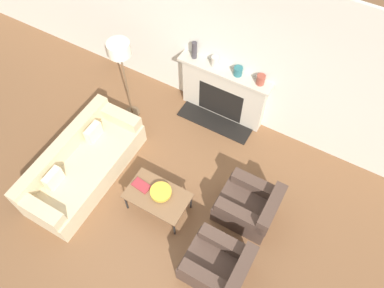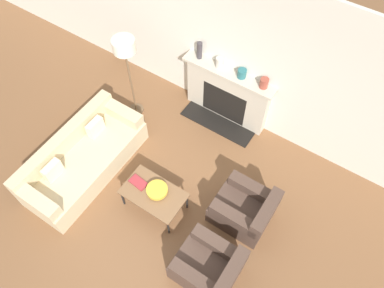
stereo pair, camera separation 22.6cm
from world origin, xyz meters
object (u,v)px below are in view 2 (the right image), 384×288
at_px(mantel_vase_right, 264,83).
at_px(couch, 83,159).
at_px(armchair_near, 209,268).
at_px(book, 138,182).
at_px(fireplace, 227,95).
at_px(mantel_vase_center_left, 219,62).
at_px(armchair_far, 245,210).
at_px(mantel_vase_center_right, 242,73).
at_px(bowl, 157,190).
at_px(mantel_vase_left, 200,50).
at_px(coffee_table, 154,194).
at_px(floor_lamp, 125,52).

bearing_deg(mantel_vase_right, couch, -130.73).
relative_size(armchair_near, book, 2.94).
xyz_separation_m(fireplace, book, (-0.28, -2.23, -0.09)).
xyz_separation_m(couch, mantel_vase_center_left, (1.19, 2.34, 0.94)).
xyz_separation_m(armchair_far, mantel_vase_center_right, (-1.09, 1.66, 0.92)).
distance_m(couch, mantel_vase_center_left, 2.79).
bearing_deg(bowl, mantel_vase_left, 106.54).
xyz_separation_m(fireplace, armchair_near, (1.31, -2.69, -0.26)).
relative_size(couch, mantel_vase_center_right, 14.34).
relative_size(fireplace, mantel_vase_center_left, 8.87).
xyz_separation_m(armchair_near, mantel_vase_center_right, (-1.09, 2.70, 0.92)).
bearing_deg(coffee_table, mantel_vase_left, 105.36).
relative_size(fireplace, armchair_far, 1.91).
distance_m(armchair_far, floor_lamp, 3.13).
height_order(armchair_near, mantel_vase_center_left, mantel_vase_center_left).
bearing_deg(fireplace, couch, -120.96).
relative_size(coffee_table, mantel_vase_right, 5.62).
bearing_deg(armchair_near, mantel_vase_center_right, -158.00).
height_order(fireplace, armchair_near, fireplace).
xyz_separation_m(couch, armchair_near, (2.71, -0.36, -0.00)).
height_order(fireplace, mantel_vase_center_left, mantel_vase_center_left).
height_order(mantel_vase_left, mantel_vase_right, mantel_vase_left).
relative_size(coffee_table, book, 3.22).
height_order(armchair_far, mantel_vase_center_right, mantel_vase_center_right).
relative_size(fireplace, armchair_near, 1.91).
distance_m(floor_lamp, mantel_vase_left, 1.23).
bearing_deg(book, bowl, 12.49).
distance_m(couch, mantel_vase_center_right, 2.99).
bearing_deg(mantel_vase_center_right, mantel_vase_left, 180.00).
xyz_separation_m(bowl, mantel_vase_center_left, (-0.26, 2.20, 0.72)).
height_order(couch, mantel_vase_right, mantel_vase_right).
height_order(armchair_far, coffee_table, armchair_far).
height_order(armchair_near, floor_lamp, floor_lamp).
relative_size(coffee_table, mantel_vase_center_left, 5.09).
relative_size(armchair_near, bowl, 2.66).
bearing_deg(armchair_far, mantel_vase_right, -157.37).
bearing_deg(mantel_vase_center_right, floor_lamp, -153.20).
bearing_deg(bowl, armchair_far, 23.36).
height_order(fireplace, book, fireplace).
distance_m(fireplace, armchair_near, 3.00).
height_order(bowl, floor_lamp, floor_lamp).
bearing_deg(fireplace, armchair_far, -51.42).
height_order(bowl, mantel_vase_left, mantel_vase_left).
relative_size(fireplace, bowl, 5.09).
relative_size(couch, armchair_far, 2.51).
height_order(coffee_table, mantel_vase_center_right, mantel_vase_center_right).
bearing_deg(armchair_far, couch, -75.84).
bearing_deg(fireplace, book, -97.19).
xyz_separation_m(armchair_far, book, (-1.59, -0.58, 0.17)).
xyz_separation_m(coffee_table, floor_lamp, (-1.49, 1.40, 1.05)).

